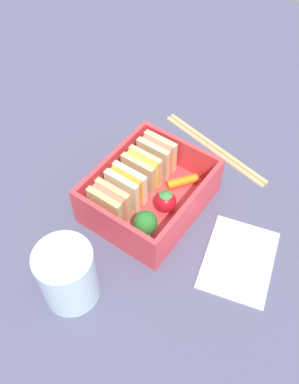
{
  "coord_description": "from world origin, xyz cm",
  "views": [
    {
      "loc": [
        -27.58,
        -19.66,
        45.99
      ],
      "look_at": [
        0.0,
        0.0,
        2.7
      ],
      "focal_mm": 40.0,
      "sensor_mm": 36.0,
      "label": 1
    }
  ],
  "objects_px": {
    "drinking_glass": "(71,277)",
    "folded_napkin": "(239,259)",
    "broccoli_floret": "(145,223)",
    "chopstick_pair": "(215,147)",
    "sandwich_left": "(109,205)",
    "strawberry_far_left": "(166,201)",
    "sandwich_center_left": "(126,187)",
    "sandwich_center_right": "(157,155)",
    "sandwich_center": "(142,171)",
    "carrot_stick_far_left": "(182,181)"
  },
  "relations": [
    {
      "from": "sandwich_left",
      "to": "strawberry_far_left",
      "type": "distance_m",
      "value": 0.07
    },
    {
      "from": "broccoli_floret",
      "to": "chopstick_pair",
      "type": "distance_m",
      "value": 0.19
    },
    {
      "from": "sandwich_left",
      "to": "carrot_stick_far_left",
      "type": "xyz_separation_m",
      "value": [
        0.1,
        -0.05,
        -0.02
      ]
    },
    {
      "from": "sandwich_center",
      "to": "drinking_glass",
      "type": "bearing_deg",
      "value": -170.19
    },
    {
      "from": "drinking_glass",
      "to": "folded_napkin",
      "type": "relative_size",
      "value": 0.74
    },
    {
      "from": "chopstick_pair",
      "to": "drinking_glass",
      "type": "xyz_separation_m",
      "value": [
        -0.29,
        0.01,
        0.04
      ]
    },
    {
      "from": "sandwich_left",
      "to": "drinking_glass",
      "type": "relative_size",
      "value": 0.62
    },
    {
      "from": "sandwich_center",
      "to": "carrot_stick_far_left",
      "type": "height_order",
      "value": "sandwich_center"
    },
    {
      "from": "drinking_glass",
      "to": "folded_napkin",
      "type": "bearing_deg",
      "value": -41.84
    },
    {
      "from": "sandwich_left",
      "to": "sandwich_center",
      "type": "distance_m",
      "value": 0.07
    },
    {
      "from": "sandwich_center_left",
      "to": "broccoli_floret",
      "type": "distance_m",
      "value": 0.06
    },
    {
      "from": "folded_napkin",
      "to": "drinking_glass",
      "type": "bearing_deg",
      "value": 138.16
    },
    {
      "from": "sandwich_center_left",
      "to": "sandwich_center_right",
      "type": "relative_size",
      "value": 1.0
    },
    {
      "from": "sandwich_center_right",
      "to": "chopstick_pair",
      "type": "distance_m",
      "value": 0.1
    },
    {
      "from": "broccoli_floret",
      "to": "drinking_glass",
      "type": "distance_m",
      "value": 0.11
    },
    {
      "from": "sandwich_center_left",
      "to": "chopstick_pair",
      "type": "relative_size",
      "value": 0.26
    },
    {
      "from": "strawberry_far_left",
      "to": "chopstick_pair",
      "type": "xyz_separation_m",
      "value": [
        0.14,
        0.01,
        -0.02
      ]
    },
    {
      "from": "sandwich_center",
      "to": "folded_napkin",
      "type": "bearing_deg",
      "value": -97.89
    },
    {
      "from": "strawberry_far_left",
      "to": "drinking_glass",
      "type": "bearing_deg",
      "value": 172.52
    },
    {
      "from": "strawberry_far_left",
      "to": "carrot_stick_far_left",
      "type": "xyz_separation_m",
      "value": [
        0.05,
        0.0,
        -0.01
      ]
    },
    {
      "from": "strawberry_far_left",
      "to": "folded_napkin",
      "type": "bearing_deg",
      "value": -92.95
    },
    {
      "from": "sandwich_center_right",
      "to": "drinking_glass",
      "type": "bearing_deg",
      "value": -171.8
    },
    {
      "from": "broccoli_floret",
      "to": "chopstick_pair",
      "type": "xyz_separation_m",
      "value": [
        0.19,
        0.01,
        -0.03
      ]
    },
    {
      "from": "chopstick_pair",
      "to": "drinking_glass",
      "type": "relative_size",
      "value": 2.34
    },
    {
      "from": "sandwich_center_right",
      "to": "folded_napkin",
      "type": "bearing_deg",
      "value": -109.24
    },
    {
      "from": "sandwich_center",
      "to": "strawberry_far_left",
      "type": "distance_m",
      "value": 0.05
    },
    {
      "from": "carrot_stick_far_left",
      "to": "sandwich_center_right",
      "type": "bearing_deg",
      "value": 83.6
    },
    {
      "from": "drinking_glass",
      "to": "folded_napkin",
      "type": "distance_m",
      "value": 0.2
    },
    {
      "from": "strawberry_far_left",
      "to": "folded_napkin",
      "type": "distance_m",
      "value": 0.11
    },
    {
      "from": "strawberry_far_left",
      "to": "folded_napkin",
      "type": "xyz_separation_m",
      "value": [
        -0.01,
        -0.11,
        -0.03
      ]
    },
    {
      "from": "sandwich_center_right",
      "to": "strawberry_far_left",
      "type": "bearing_deg",
      "value": -135.62
    },
    {
      "from": "sandwich_center_left",
      "to": "chopstick_pair",
      "type": "bearing_deg",
      "value": -15.54
    },
    {
      "from": "broccoli_floret",
      "to": "folded_napkin",
      "type": "bearing_deg",
      "value": -69.15
    },
    {
      "from": "sandwich_center_left",
      "to": "broccoli_floret",
      "type": "bearing_deg",
      "value": -120.15
    },
    {
      "from": "sandwich_left",
      "to": "sandwich_center_right",
      "type": "distance_m",
      "value": 0.1
    },
    {
      "from": "sandwich_center_left",
      "to": "folded_napkin",
      "type": "bearing_deg",
      "value": -85.89
    },
    {
      "from": "sandwich_center",
      "to": "drinking_glass",
      "type": "relative_size",
      "value": 0.62
    },
    {
      "from": "sandwich_left",
      "to": "sandwich_center_left",
      "type": "relative_size",
      "value": 1.0
    },
    {
      "from": "chopstick_pair",
      "to": "drinking_glass",
      "type": "distance_m",
      "value": 0.3
    },
    {
      "from": "folded_napkin",
      "to": "sandwich_center_left",
      "type": "bearing_deg",
      "value": 94.11
    },
    {
      "from": "sandwich_left",
      "to": "sandwich_center_right",
      "type": "xyz_separation_m",
      "value": [
        0.1,
        0.0,
        0.0
      ]
    },
    {
      "from": "broccoli_floret",
      "to": "folded_napkin",
      "type": "xyz_separation_m",
      "value": [
        0.04,
        -0.11,
        -0.03
      ]
    },
    {
      "from": "sandwich_center_left",
      "to": "drinking_glass",
      "type": "xyz_separation_m",
      "value": [
        -0.14,
        -0.03,
        0.0
      ]
    },
    {
      "from": "broccoli_floret",
      "to": "strawberry_far_left",
      "type": "xyz_separation_m",
      "value": [
        0.05,
        0.0,
        -0.01
      ]
    },
    {
      "from": "strawberry_far_left",
      "to": "sandwich_left",
      "type": "bearing_deg",
      "value": 136.04
    },
    {
      "from": "broccoli_floret",
      "to": "drinking_glass",
      "type": "height_order",
      "value": "drinking_glass"
    },
    {
      "from": "sandwich_left",
      "to": "strawberry_far_left",
      "type": "xyz_separation_m",
      "value": [
        0.05,
        -0.05,
        -0.01
      ]
    },
    {
      "from": "broccoli_floret",
      "to": "sandwich_left",
      "type": "bearing_deg",
      "value": 94.21
    },
    {
      "from": "sandwich_left",
      "to": "sandwich_center",
      "type": "bearing_deg",
      "value": 0.0
    },
    {
      "from": "sandwich_center",
      "to": "drinking_glass",
      "type": "height_order",
      "value": "drinking_glass"
    }
  ]
}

